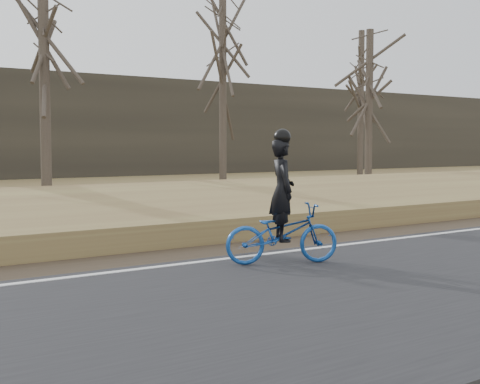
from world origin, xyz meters
TOP-DOWN VIEW (x-y plane):
  - ground at (0.00, 0.00)m, footprint 120.00×120.00m
  - edge_line at (0.00, 0.20)m, footprint 120.00×0.12m
  - shoulder at (0.00, 1.20)m, footprint 120.00×1.60m
  - embankment at (0.00, 4.20)m, footprint 120.00×5.00m
  - ballast at (0.00, 8.00)m, footprint 120.00×3.00m
  - railroad at (0.00, 8.00)m, footprint 120.00×2.40m
  - cyclist at (-2.90, -0.62)m, footprint 1.86×1.26m
  - bare_tree_near_left at (-1.69, 13.59)m, footprint 0.36×0.36m
  - bare_tree_center at (8.07, 17.52)m, footprint 0.36×0.36m
  - bare_tree_right at (14.58, 14.48)m, footprint 0.36×0.36m
  - bare_tree_far_right at (19.37, 19.78)m, footprint 0.36×0.36m

SIDE VIEW (x-z plane):
  - ground at x=0.00m, z-range 0.00..0.00m
  - shoulder at x=0.00m, z-range 0.00..0.04m
  - edge_line at x=0.00m, z-range 0.06..0.07m
  - embankment at x=0.00m, z-range 0.00..0.44m
  - ballast at x=0.00m, z-range 0.00..0.45m
  - railroad at x=0.00m, z-range 0.38..0.67m
  - cyclist at x=-2.90m, z-range -0.33..1.75m
  - bare_tree_right at x=14.58m, z-range 0.00..7.44m
  - bare_tree_near_left at x=-1.69m, z-range 0.00..7.60m
  - bare_tree_far_right at x=19.37m, z-range 0.00..8.58m
  - bare_tree_center at x=8.07m, z-range 0.00..9.76m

